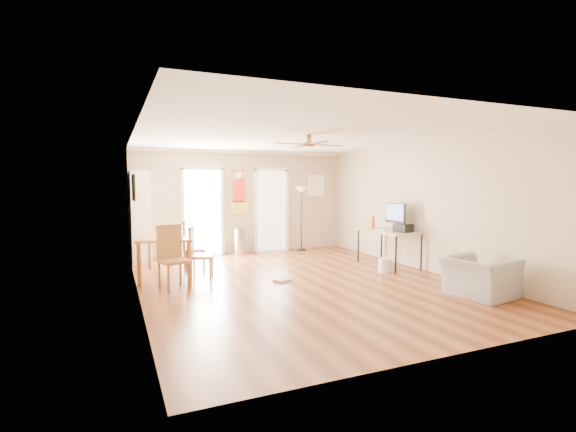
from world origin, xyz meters
name	(u,v)px	position (x,y,z in m)	size (l,w,h in m)	color
floor	(301,282)	(0.00, 0.00, 0.00)	(7.00, 7.00, 0.00)	brown
ceiling	(301,136)	(0.00, 0.00, 2.60)	(5.50, 7.00, 0.00)	silver
wall_back	(243,202)	(0.00, 3.50, 1.30)	(5.50, 0.04, 2.60)	beige
wall_front	(449,231)	(0.00, -3.50, 1.30)	(5.50, 0.04, 2.60)	beige
wall_left	(137,215)	(-2.75, 0.00, 1.30)	(0.04, 7.00, 2.60)	beige
wall_right	(423,207)	(2.75, 0.00, 1.30)	(0.04, 7.00, 2.60)	beige
crown_molding	(301,138)	(0.00, 0.00, 2.56)	(5.50, 7.00, 0.08)	white
kitchen_doorway	(203,213)	(-1.05, 3.48, 1.05)	(0.90, 0.10, 2.10)	white
bathroom_doorway	(271,211)	(0.75, 3.48, 1.05)	(0.80, 0.10, 2.10)	white
wall_decal	(239,192)	(-0.13, 3.48, 1.55)	(0.46, 0.03, 1.10)	red
ac_grille	(316,186)	(2.05, 3.47, 1.70)	(0.50, 0.04, 0.60)	white
framed_poster	(133,187)	(-2.73, 1.40, 1.70)	(0.04, 0.66, 0.48)	black
ceiling_fan	(309,144)	(0.00, -0.30, 2.43)	(1.24, 1.24, 0.20)	#593819
bookshelf	(140,217)	(-2.52, 3.10, 1.03)	(0.41, 0.92, 2.05)	white
dining_table	(167,256)	(-2.15, 1.44, 0.40)	(0.95, 1.58, 0.79)	olive
dining_chair_right_a	(194,246)	(-1.60, 1.63, 0.51)	(0.42, 0.42, 1.02)	#9C5F32
dining_chair_right_b	(202,253)	(-1.60, 0.92, 0.49)	(0.40, 0.40, 0.98)	#A36334
dining_chair_near	(174,258)	(-2.16, 0.40, 0.53)	(0.44, 0.44, 1.06)	olive
trash_can	(240,241)	(-0.17, 3.24, 0.32)	(0.30, 0.30, 0.65)	#B4B4B7
torchiere_lamp	(301,219)	(1.48, 3.17, 0.84)	(0.32, 0.32, 1.69)	black
computer_desk	(388,248)	(2.34, 0.60, 0.38)	(0.71, 1.43, 0.76)	tan
imac	(395,217)	(2.47, 0.54, 1.06)	(0.09, 0.64, 0.59)	black
keyboard	(382,230)	(2.20, 0.63, 0.77)	(0.14, 0.42, 0.02)	silver
printer	(403,228)	(2.45, 0.25, 0.85)	(0.28, 0.33, 0.17)	black
orange_bottle	(373,222)	(2.30, 1.12, 0.90)	(0.09, 0.09, 0.26)	#D44012
wastebasket_a	(385,265)	(1.88, 0.09, 0.14)	(0.24, 0.24, 0.28)	silver
floor_cloth	(282,280)	(-0.30, 0.17, 0.02)	(0.28, 0.22, 0.04)	#959590
armchair	(479,277)	(2.15, -1.97, 0.31)	(0.95, 0.83, 0.62)	gray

